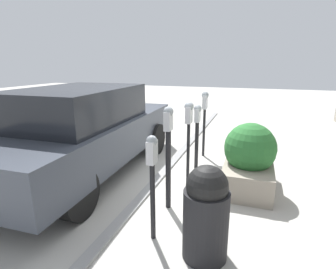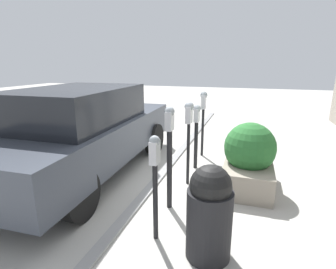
{
  "view_description": "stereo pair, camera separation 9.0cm",
  "coord_description": "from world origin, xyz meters",
  "px_view_note": "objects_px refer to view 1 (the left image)",
  "views": [
    {
      "loc": [
        -4.19,
        -1.55,
        2.11
      ],
      "look_at": [
        0.0,
        -0.13,
        0.91
      ],
      "focal_mm": 28.0,
      "sensor_mm": 36.0,
      "label": 1
    },
    {
      "loc": [
        -4.22,
        -1.47,
        2.11
      ],
      "look_at": [
        0.0,
        -0.13,
        0.91
      ],
      "focal_mm": 28.0,
      "sensor_mm": 36.0,
      "label": 2
    }
  ],
  "objects_px": {
    "parking_meter_fourth": "(197,126)",
    "parking_meter_middle": "(189,124)",
    "parked_car_front": "(85,130)",
    "trash_bin": "(206,213)",
    "parking_meter_nearest": "(152,170)",
    "planter_box": "(249,160)",
    "parking_meter_farthest": "(205,109)",
    "parking_meter_second": "(168,145)"
  },
  "relations": [
    {
      "from": "planter_box",
      "to": "trash_bin",
      "type": "xyz_separation_m",
      "value": [
        -1.89,
        0.38,
        0.03
      ]
    },
    {
      "from": "trash_bin",
      "to": "parked_car_front",
      "type": "bearing_deg",
      "value": 59.18
    },
    {
      "from": "parking_meter_fourth",
      "to": "parking_meter_middle",
      "type": "bearing_deg",
      "value": -178.56
    },
    {
      "from": "parked_car_front",
      "to": "trash_bin",
      "type": "bearing_deg",
      "value": -122.62
    },
    {
      "from": "parked_car_front",
      "to": "parking_meter_fourth",
      "type": "bearing_deg",
      "value": -67.25
    },
    {
      "from": "parking_meter_second",
      "to": "planter_box",
      "type": "bearing_deg",
      "value": -47.01
    },
    {
      "from": "planter_box",
      "to": "parking_meter_fourth",
      "type": "bearing_deg",
      "value": 59.61
    },
    {
      "from": "parking_meter_middle",
      "to": "trash_bin",
      "type": "distance_m",
      "value": 1.93
    },
    {
      "from": "parking_meter_second",
      "to": "trash_bin",
      "type": "bearing_deg",
      "value": -139.97
    },
    {
      "from": "parking_meter_second",
      "to": "parking_meter_middle",
      "type": "bearing_deg",
      "value": -5.0
    },
    {
      "from": "parking_meter_fourth",
      "to": "parked_car_front",
      "type": "height_order",
      "value": "parked_car_front"
    },
    {
      "from": "parking_meter_farthest",
      "to": "parked_car_front",
      "type": "height_order",
      "value": "parked_car_front"
    },
    {
      "from": "parking_meter_second",
      "to": "planter_box",
      "type": "distance_m",
      "value": 1.58
    },
    {
      "from": "parking_meter_nearest",
      "to": "parking_meter_middle",
      "type": "xyz_separation_m",
      "value": [
        1.62,
        -0.02,
        0.2
      ]
    },
    {
      "from": "parking_meter_nearest",
      "to": "parking_meter_fourth",
      "type": "relative_size",
      "value": 1.0
    },
    {
      "from": "parking_meter_middle",
      "to": "parking_meter_fourth",
      "type": "xyz_separation_m",
      "value": [
        0.78,
        0.02,
        -0.22
      ]
    },
    {
      "from": "parking_meter_nearest",
      "to": "parking_meter_fourth",
      "type": "distance_m",
      "value": 2.4
    },
    {
      "from": "parking_meter_nearest",
      "to": "parking_meter_farthest",
      "type": "relative_size",
      "value": 0.88
    },
    {
      "from": "parking_meter_nearest",
      "to": "parking_meter_second",
      "type": "height_order",
      "value": "parking_meter_second"
    },
    {
      "from": "parking_meter_nearest",
      "to": "parked_car_front",
      "type": "distance_m",
      "value": 2.49
    },
    {
      "from": "parking_meter_middle",
      "to": "parking_meter_fourth",
      "type": "bearing_deg",
      "value": 1.44
    },
    {
      "from": "trash_bin",
      "to": "parking_meter_middle",
      "type": "bearing_deg",
      "value": 20.5
    },
    {
      "from": "parking_meter_middle",
      "to": "parked_car_front",
      "type": "height_order",
      "value": "parked_car_front"
    },
    {
      "from": "parking_meter_middle",
      "to": "parked_car_front",
      "type": "bearing_deg",
      "value": 93.92
    },
    {
      "from": "parking_meter_nearest",
      "to": "planter_box",
      "type": "distance_m",
      "value": 2.1
    },
    {
      "from": "parked_car_front",
      "to": "trash_bin",
      "type": "relative_size",
      "value": 4.4
    },
    {
      "from": "parking_meter_second",
      "to": "parking_meter_fourth",
      "type": "relative_size",
      "value": 1.16
    },
    {
      "from": "parking_meter_farthest",
      "to": "planter_box",
      "type": "height_order",
      "value": "parking_meter_farthest"
    },
    {
      "from": "parking_meter_second",
      "to": "planter_box",
      "type": "height_order",
      "value": "parking_meter_second"
    },
    {
      "from": "parking_meter_nearest",
      "to": "parking_meter_second",
      "type": "distance_m",
      "value": 0.76
    },
    {
      "from": "parking_meter_farthest",
      "to": "parked_car_front",
      "type": "xyz_separation_m",
      "value": [
        -1.71,
        1.99,
        -0.23
      ]
    },
    {
      "from": "parking_meter_farthest",
      "to": "trash_bin",
      "type": "distance_m",
      "value": 3.42
    },
    {
      "from": "parking_meter_nearest",
      "to": "planter_box",
      "type": "bearing_deg",
      "value": -30.51
    },
    {
      "from": "parked_car_front",
      "to": "trash_bin",
      "type": "height_order",
      "value": "parked_car_front"
    },
    {
      "from": "parking_meter_fourth",
      "to": "parked_car_front",
      "type": "xyz_separation_m",
      "value": [
        -0.91,
        2.0,
        -0.02
      ]
    },
    {
      "from": "parking_meter_farthest",
      "to": "parked_car_front",
      "type": "relative_size",
      "value": 0.31
    },
    {
      "from": "planter_box",
      "to": "parking_meter_middle",
      "type": "bearing_deg",
      "value": 98.87
    },
    {
      "from": "parking_meter_fourth",
      "to": "parking_meter_nearest",
      "type": "bearing_deg",
      "value": 179.98
    },
    {
      "from": "parking_meter_middle",
      "to": "planter_box",
      "type": "distance_m",
      "value": 1.2
    },
    {
      "from": "parking_meter_second",
      "to": "trash_bin",
      "type": "xyz_separation_m",
      "value": [
        -0.86,
        -0.72,
        -0.44
      ]
    },
    {
      "from": "planter_box",
      "to": "parking_meter_second",
      "type": "bearing_deg",
      "value": 132.99
    },
    {
      "from": "parking_meter_second",
      "to": "parking_meter_nearest",
      "type": "bearing_deg",
      "value": -175.76
    }
  ]
}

